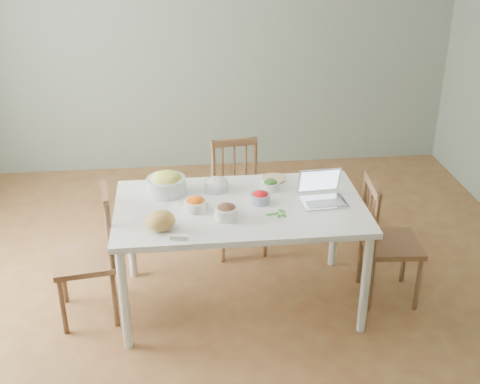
{
  "coord_description": "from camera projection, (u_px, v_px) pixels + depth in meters",
  "views": [
    {
      "loc": [
        -0.37,
        -3.73,
        2.75
      ],
      "look_at": [
        0.03,
        -0.01,
        0.9
      ],
      "focal_mm": 46.58,
      "sensor_mm": 36.0,
      "label": 1
    }
  ],
  "objects": [
    {
      "name": "butter_stick",
      "position": [
        179.0,
        237.0,
        3.81
      ],
      "size": [
        0.12,
        0.06,
        0.03
      ],
      "primitive_type": "cube",
      "rotation": [
        0.0,
        0.0,
        -0.22
      ],
      "color": "silver",
      "rests_on": "dining_table"
    },
    {
      "name": "dining_table",
      "position": [
        240.0,
        255.0,
        4.4
      ],
      "size": [
        1.7,
        0.95,
        0.8
      ],
      "primitive_type": null,
      "color": "white",
      "rests_on": "floor"
    },
    {
      "name": "bowl_mushroom",
      "position": [
        226.0,
        212.0,
        4.03
      ],
      "size": [
        0.18,
        0.18,
        0.1
      ],
      "primitive_type": null,
      "rotation": [
        0.0,
        0.0,
        -0.16
      ],
      "color": "#371F15",
      "rests_on": "dining_table"
    },
    {
      "name": "bowl_carrot",
      "position": [
        196.0,
        204.0,
        4.14
      ],
      "size": [
        0.2,
        0.2,
        0.09
      ],
      "primitive_type": null,
      "rotation": [
        0.0,
        0.0,
        0.33
      ],
      "color": "#CF6706",
      "rests_on": "dining_table"
    },
    {
      "name": "floor",
      "position": [
        235.0,
        300.0,
        4.58
      ],
      "size": [
        5.0,
        5.0,
        0.0
      ],
      "primitive_type": "cube",
      "color": "brown",
      "rests_on": "ground"
    },
    {
      "name": "bowl_squash",
      "position": [
        166.0,
        183.0,
        4.35
      ],
      "size": [
        0.34,
        0.34,
        0.16
      ],
      "primitive_type": null,
      "rotation": [
        0.0,
        0.0,
        0.32
      ],
      "color": "#C6BD54",
      "rests_on": "dining_table"
    },
    {
      "name": "bowl_broccoli",
      "position": [
        271.0,
        185.0,
        4.42
      ],
      "size": [
        0.13,
        0.13,
        0.08
      ],
      "primitive_type": null,
      "rotation": [
        0.0,
        0.0,
        -0.07
      ],
      "color": "#13340E",
      "rests_on": "dining_table"
    },
    {
      "name": "laptop",
      "position": [
        325.0,
        190.0,
        4.21
      ],
      "size": [
        0.32,
        0.28,
        0.2
      ],
      "primitive_type": null,
      "rotation": [
        0.0,
        0.0,
        0.07
      ],
      "color": "silver",
      "rests_on": "dining_table"
    },
    {
      "name": "bowl_redpep",
      "position": [
        260.0,
        197.0,
        4.24
      ],
      "size": [
        0.15,
        0.15,
        0.08
      ],
      "primitive_type": null,
      "rotation": [
        0.0,
        0.0,
        0.08
      ],
      "color": "red",
      "rests_on": "dining_table"
    },
    {
      "name": "bread_boule",
      "position": [
        161.0,
        221.0,
        3.9
      ],
      "size": [
        0.23,
        0.23,
        0.12
      ],
      "primitive_type": "ellipsoid",
      "rotation": [
        0.0,
        0.0,
        0.29
      ],
      "color": "tan",
      "rests_on": "dining_table"
    },
    {
      "name": "wall_back",
      "position": [
        210.0,
        41.0,
        6.21
      ],
      "size": [
        5.0,
        0.0,
        2.7
      ],
      "primitive_type": "cube",
      "color": "slate",
      "rests_on": "ground"
    },
    {
      "name": "chair_left",
      "position": [
        84.0,
        256.0,
        4.23
      ],
      "size": [
        0.46,
        0.47,
        0.96
      ],
      "primitive_type": null,
      "rotation": [
        0.0,
        0.0,
        -1.44
      ],
      "color": "#52301D",
      "rests_on": "floor"
    },
    {
      "name": "chair_far",
      "position": [
        239.0,
        200.0,
        5.03
      ],
      "size": [
        0.45,
        0.43,
        0.92
      ],
      "primitive_type": null,
      "rotation": [
        0.0,
        0.0,
        0.12
      ],
      "color": "#52301D",
      "rests_on": "floor"
    },
    {
      "name": "chair_right",
      "position": [
        392.0,
        241.0,
        4.43
      ],
      "size": [
        0.42,
        0.44,
        0.94
      ],
      "primitive_type": null,
      "rotation": [
        0.0,
        0.0,
        1.5
      ],
      "color": "#52301D",
      "rests_on": "floor"
    },
    {
      "name": "bowl_onion",
      "position": [
        217.0,
        184.0,
        4.42
      ],
      "size": [
        0.2,
        0.2,
        0.09
      ],
      "primitive_type": null,
      "rotation": [
        0.0,
        0.0,
        0.25
      ],
      "color": "beige",
      "rests_on": "dining_table"
    },
    {
      "name": "basil_bunch",
      "position": [
        276.0,
        213.0,
        4.1
      ],
      "size": [
        0.17,
        0.17,
        0.02
      ],
      "primitive_type": null,
      "color": "#368224",
      "rests_on": "dining_table"
    },
    {
      "name": "flatbread",
      "position": [
        274.0,
        179.0,
        4.58
      ],
      "size": [
        0.24,
        0.24,
        0.02
      ],
      "primitive_type": "cylinder",
      "rotation": [
        0.0,
        0.0,
        -0.41
      ],
      "color": "#C8AC88",
      "rests_on": "dining_table"
    }
  ]
}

